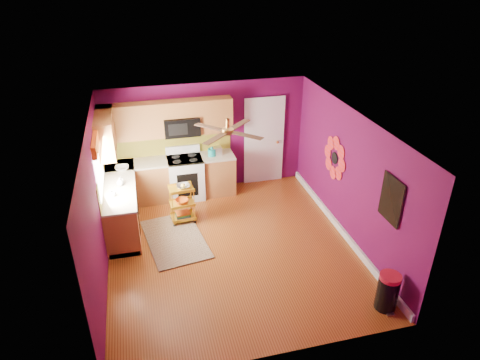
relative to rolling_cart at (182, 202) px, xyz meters
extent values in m
plane|color=brown|center=(0.76, -1.15, -0.45)|extent=(5.00, 5.00, 0.00)
cube|color=#5A0A41|center=(0.76, 1.35, 0.80)|extent=(4.50, 0.04, 2.50)
cube|color=#5A0A41|center=(0.76, -3.65, 0.80)|extent=(4.50, 0.04, 2.50)
cube|color=#5A0A41|center=(-1.49, -1.15, 0.80)|extent=(0.04, 5.00, 2.50)
cube|color=#5A0A41|center=(3.01, -1.15, 0.80)|extent=(0.04, 5.00, 2.50)
cube|color=silver|center=(0.76, -1.15, 2.05)|extent=(4.50, 5.00, 0.04)
cube|color=white|center=(2.98, -1.15, -0.38)|extent=(0.05, 4.90, 0.14)
cube|color=brown|center=(-1.19, 0.20, 0.00)|extent=(0.60, 2.30, 0.90)
cube|color=brown|center=(-0.09, 1.05, 0.00)|extent=(2.80, 0.60, 0.90)
cube|color=beige|center=(-1.19, 0.20, 0.47)|extent=(0.63, 2.30, 0.04)
cube|color=beige|center=(-0.09, 1.05, 0.47)|extent=(2.80, 0.63, 0.04)
cube|color=black|center=(-1.19, 0.20, -0.40)|extent=(0.54, 2.30, 0.10)
cube|color=black|center=(-0.09, 1.05, -0.40)|extent=(2.80, 0.54, 0.10)
cube|color=white|center=(0.21, 1.02, 0.01)|extent=(0.76, 0.66, 0.92)
cube|color=black|center=(0.21, 1.02, 0.48)|extent=(0.76, 0.62, 0.03)
cube|color=white|center=(0.21, 1.30, 0.59)|extent=(0.76, 0.06, 0.18)
cube|color=black|center=(0.21, 0.70, 0.00)|extent=(0.45, 0.02, 0.55)
cube|color=brown|center=(-0.83, 1.19, 1.38)|extent=(1.32, 0.33, 0.75)
cube|color=brown|center=(0.95, 1.19, 1.38)|extent=(0.72, 0.33, 0.75)
cube|color=brown|center=(0.21, 1.19, 1.58)|extent=(0.76, 0.33, 0.34)
cube|color=brown|center=(-1.33, 0.70, 1.38)|extent=(0.33, 1.30, 0.75)
cube|color=black|center=(0.21, 1.15, 1.20)|extent=(0.76, 0.38, 0.40)
cube|color=brown|center=(-0.09, 1.34, 0.75)|extent=(2.80, 0.01, 0.51)
cube|color=brown|center=(-1.48, 0.20, 0.75)|extent=(0.01, 2.30, 0.51)
cube|color=white|center=(-1.47, -0.10, 1.10)|extent=(0.03, 1.20, 1.00)
cube|color=#D55C12|center=(-1.44, -0.10, 1.57)|extent=(0.08, 1.35, 0.22)
cube|color=white|center=(2.11, 1.33, 0.58)|extent=(0.85, 0.04, 2.05)
cube|color=white|center=(2.11, 1.31, 0.58)|extent=(0.95, 0.02, 2.15)
sphere|color=#BF8C3F|center=(2.43, 1.27, 0.55)|extent=(0.07, 0.07, 0.07)
cylinder|color=black|center=(2.99, -0.55, 0.90)|extent=(0.01, 0.24, 0.24)
cube|color=teal|center=(2.99, -2.55, 1.10)|extent=(0.03, 0.52, 0.72)
cube|color=black|center=(2.97, -2.55, 1.10)|extent=(0.01, 0.56, 0.76)
cylinder|color=#BF8C3F|center=(0.76, -0.95, 1.97)|extent=(0.06, 0.06, 0.16)
cylinder|color=#BF8C3F|center=(0.76, -0.95, 1.83)|extent=(0.20, 0.20, 0.08)
cube|color=#4C2D19|center=(1.03, -0.68, 1.83)|extent=(0.47, 0.47, 0.01)
cube|color=#4C2D19|center=(0.49, -0.68, 1.83)|extent=(0.47, 0.47, 0.01)
cube|color=#4C2D19|center=(0.49, -1.22, 1.83)|extent=(0.47, 0.47, 0.01)
cube|color=#4C2D19|center=(1.03, -1.22, 1.83)|extent=(0.47, 0.47, 0.01)
cube|color=black|center=(-0.25, -0.60, -0.44)|extent=(1.27, 1.82, 0.02)
cylinder|color=gold|center=(-0.21, -0.17, -0.04)|extent=(0.02, 0.02, 0.75)
cylinder|color=gold|center=(0.22, -0.13, -0.04)|extent=(0.02, 0.02, 0.75)
cylinder|color=gold|center=(-0.23, 0.13, -0.04)|extent=(0.02, 0.02, 0.75)
cylinder|color=gold|center=(0.20, 0.17, -0.04)|extent=(0.02, 0.02, 0.75)
sphere|color=black|center=(-0.21, -0.17, -0.42)|extent=(0.05, 0.05, 0.05)
sphere|color=black|center=(0.22, -0.13, -0.42)|extent=(0.05, 0.05, 0.05)
sphere|color=black|center=(-0.23, 0.13, -0.42)|extent=(0.05, 0.05, 0.05)
sphere|color=black|center=(0.20, 0.17, -0.42)|extent=(0.05, 0.05, 0.05)
cube|color=gold|center=(-0.01, 0.00, 0.32)|extent=(0.51, 0.39, 0.03)
cube|color=gold|center=(-0.01, 0.00, -0.03)|extent=(0.51, 0.39, 0.03)
cube|color=gold|center=(-0.01, 0.00, -0.34)|extent=(0.51, 0.39, 0.03)
imported|color=beige|center=(0.04, 0.00, 0.36)|extent=(0.29, 0.29, 0.07)
sphere|color=yellow|center=(0.04, 0.00, 0.38)|extent=(0.09, 0.09, 0.09)
imported|color=#D55C12|center=(-0.01, 0.00, 0.03)|extent=(0.30, 0.30, 0.09)
cube|color=navy|center=(-0.01, 0.00, -0.31)|extent=(0.30, 0.23, 0.04)
cube|color=#267233|center=(-0.01, 0.00, -0.28)|extent=(0.30, 0.23, 0.03)
cube|color=#D55C12|center=(-0.01, 0.00, -0.25)|extent=(0.30, 0.23, 0.03)
cylinder|color=black|center=(2.74, -3.20, -0.17)|extent=(0.37, 0.37, 0.57)
cylinder|color=red|center=(2.74, -3.20, 0.15)|extent=(0.33, 0.33, 0.07)
cube|color=beige|center=(2.74, -3.37, -0.44)|extent=(0.12, 0.07, 0.03)
cylinder|color=#128784|center=(0.82, 1.03, 0.57)|extent=(0.18, 0.18, 0.16)
sphere|color=#128784|center=(0.82, 1.03, 0.67)|extent=(0.06, 0.06, 0.06)
cube|color=beige|center=(0.93, 1.06, 0.58)|extent=(0.22, 0.15, 0.18)
imported|color=#EA3F72|center=(-1.13, 0.16, 0.58)|extent=(0.08, 0.08, 0.17)
imported|color=white|center=(-1.16, 0.10, 0.57)|extent=(0.13, 0.13, 0.17)
imported|color=white|center=(-1.12, 0.80, 0.52)|extent=(0.28, 0.28, 0.07)
imported|color=white|center=(-1.28, -0.28, 0.54)|extent=(0.11, 0.11, 0.09)
camera|label=1|loc=(-0.67, -7.49, 4.46)|focal=32.00mm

